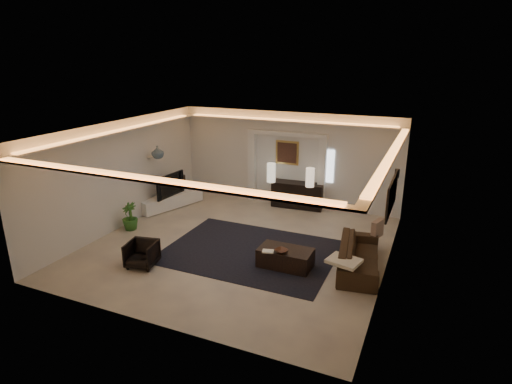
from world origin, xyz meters
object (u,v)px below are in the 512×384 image
at_px(console, 298,195).
at_px(sofa, 359,256).
at_px(armchair, 142,254).
at_px(coffee_table, 285,258).

xyz_separation_m(console, sofa, (2.49, -3.25, -0.09)).
distance_m(sofa, armchair, 4.82).
xyz_separation_m(console, coffee_table, (0.97, -3.81, -0.20)).
relative_size(sofa, coffee_table, 1.80).
bearing_deg(coffee_table, sofa, 21.10).
xyz_separation_m(sofa, coffee_table, (-1.52, -0.57, -0.11)).
bearing_deg(armchair, sofa, 11.27).
relative_size(console, armchair, 2.46).
bearing_deg(console, sofa, -56.24).
height_order(console, coffee_table, console).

